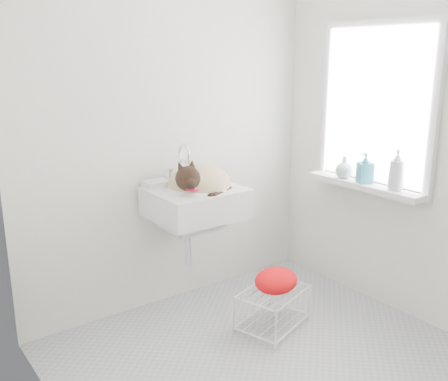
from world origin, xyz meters
TOP-DOWN VIEW (x-y plane):
  - floor at (0.00, 0.00)m, footprint 2.20×2.00m
  - back_wall at (0.00, 1.00)m, footprint 2.20×0.02m
  - right_wall at (1.10, 0.00)m, footprint 0.02×2.00m
  - left_wall at (-1.10, 0.00)m, footprint 0.02×2.00m
  - window_glass at (1.09, 0.20)m, footprint 0.01×0.80m
  - window_frame at (1.07, 0.20)m, footprint 0.04×0.90m
  - windowsill at (1.01, 0.20)m, footprint 0.16×0.88m
  - sink at (0.01, 0.74)m, footprint 0.57×0.50m
  - faucet at (0.01, 0.92)m, footprint 0.21×0.14m
  - cat at (0.02, 0.72)m, footprint 0.49×0.43m
  - wire_rack at (0.26, 0.25)m, footprint 0.50×0.41m
  - towel at (0.28, 0.25)m, footprint 0.37×0.32m
  - bottle_a at (1.00, -0.05)m, footprint 0.11×0.11m
  - bottle_b at (1.00, 0.19)m, footprint 0.13×0.13m
  - bottle_c at (1.00, 0.37)m, footprint 0.13×0.13m

SIDE VIEW (x-z plane):
  - floor at x=0.00m, z-range -0.01..0.01m
  - wire_rack at x=0.26m, z-range 0.02..0.28m
  - towel at x=0.28m, z-range 0.22..0.35m
  - windowsill at x=1.01m, z-range 0.81..0.85m
  - sink at x=0.01m, z-range 0.74..0.96m
  - bottle_a at x=1.00m, z-range 0.74..0.96m
  - bottle_b at x=1.00m, z-range 0.75..0.95m
  - bottle_c at x=1.00m, z-range 0.77..0.93m
  - cat at x=0.02m, z-range 0.75..1.03m
  - faucet at x=0.01m, z-range 0.89..1.09m
  - back_wall at x=0.00m, z-range 0.00..2.50m
  - right_wall at x=1.10m, z-range 0.00..2.50m
  - left_wall at x=-1.10m, z-range 0.00..2.50m
  - window_glass at x=1.09m, z-range 0.85..1.85m
  - window_frame at x=1.07m, z-range 0.80..1.90m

